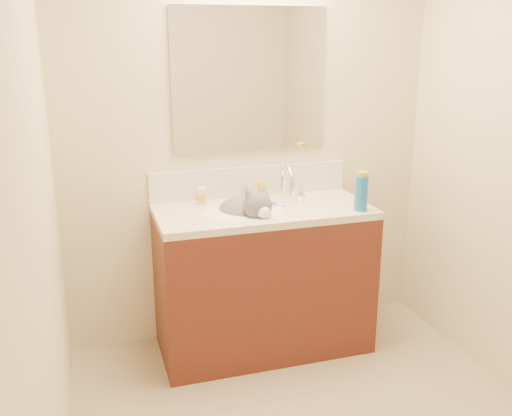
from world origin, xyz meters
TOP-DOWN VIEW (x-y plane):
  - room_shell at (0.00, 0.00)m, footprint 2.24×2.54m
  - vanity_cabinet at (0.00, 0.97)m, footprint 1.20×0.55m
  - counter_slab at (0.00, 0.97)m, footprint 1.20×0.55m
  - basin at (-0.12, 0.94)m, footprint 0.45×0.36m
  - faucet at (0.18, 1.11)m, footprint 0.28×0.20m
  - cat at (-0.10, 0.97)m, footprint 0.40×0.45m
  - backsplash at (0.00, 1.24)m, footprint 1.20×0.02m
  - mirror at (0.00, 1.24)m, footprint 0.90×0.02m
  - pill_bottle at (-0.31, 1.16)m, footprint 0.07×0.07m
  - pill_label at (-0.31, 1.16)m, footprint 0.08×0.08m
  - silver_jar at (-0.04, 1.16)m, footprint 0.06×0.06m
  - amber_bottle at (0.05, 1.17)m, footprint 0.05×0.05m
  - toothbrush at (0.07, 1.01)m, footprint 0.11×0.12m
  - toothbrush_head at (0.07, 1.01)m, footprint 0.04×0.04m
  - spray_can at (0.49, 0.78)m, footprint 0.08×0.08m
  - spray_cap at (0.49, 0.78)m, footprint 0.07×0.07m

SIDE VIEW (x-z plane):
  - vanity_cabinet at x=0.00m, z-range 0.00..0.82m
  - basin at x=-0.12m, z-range 0.72..0.86m
  - cat at x=-0.10m, z-range 0.67..1.00m
  - counter_slab at x=0.00m, z-range 0.82..0.86m
  - toothbrush at x=0.07m, z-range 0.86..0.87m
  - toothbrush_head at x=0.07m, z-range 0.86..0.88m
  - silver_jar at x=-0.04m, z-range 0.86..0.93m
  - pill_label at x=-0.31m, z-range 0.89..0.93m
  - pill_bottle at x=-0.31m, z-range 0.86..0.96m
  - amber_bottle at x=0.05m, z-range 0.86..0.96m
  - faucet at x=0.18m, z-range 0.84..1.05m
  - backsplash at x=0.00m, z-range 0.86..1.04m
  - spray_can at x=0.49m, z-range 0.86..1.05m
  - spray_cap at x=0.49m, z-range 1.04..1.08m
  - room_shell at x=0.00m, z-range 0.23..2.75m
  - mirror at x=0.00m, z-range 1.14..1.94m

